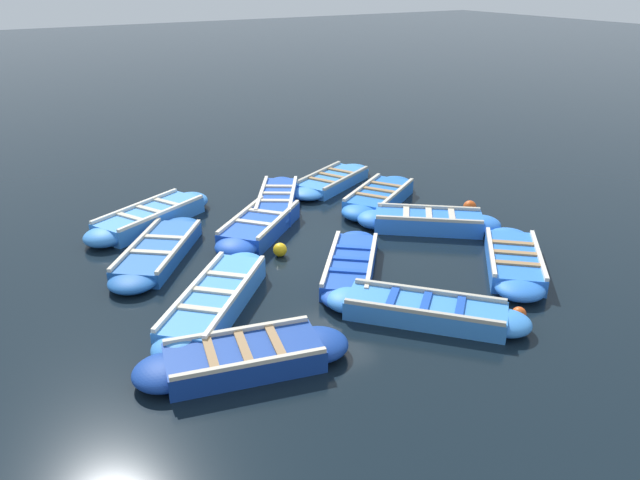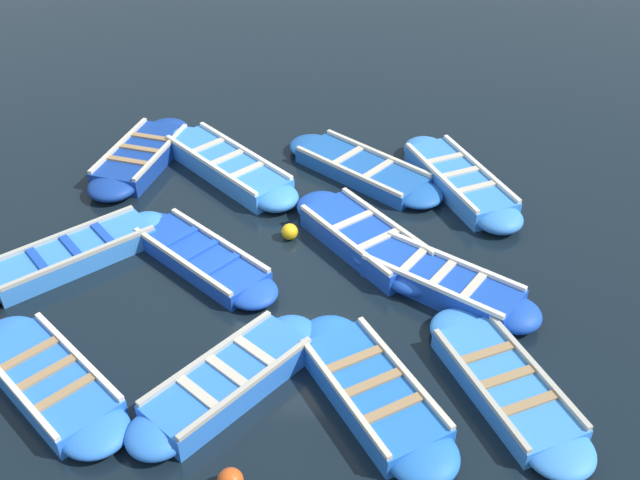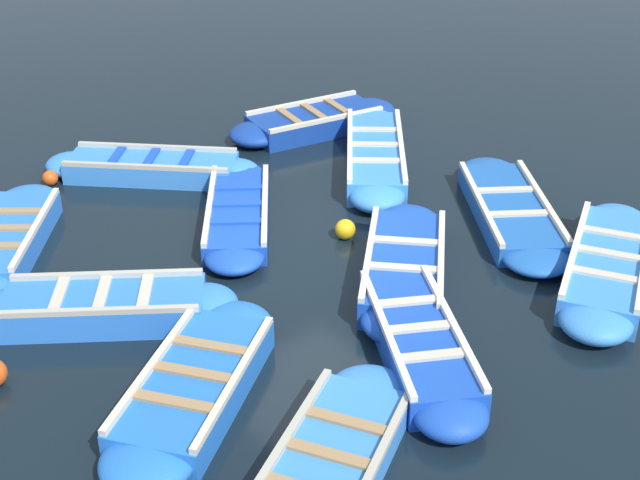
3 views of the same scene
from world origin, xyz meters
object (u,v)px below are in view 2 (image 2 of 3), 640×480
boat_outer_left (506,385)px  boat_bow_out (50,381)px  boat_broadside (141,157)px  boat_tucked (73,255)px  boat_mid_row (362,169)px  boat_outer_right (441,282)px  boat_far_corner (459,181)px  boat_drifting (365,239)px  boat_stern_in (228,381)px  boat_near_quay (228,166)px  boat_alongside (373,392)px  boat_inner_gap (201,258)px  buoy_orange_near (290,232)px

boat_outer_left → boat_bow_out: size_ratio=1.10×
boat_broadside → boat_tucked: 3.30m
boat_mid_row → boat_bow_out: bearing=55.1°
boat_bow_out → boat_mid_row: size_ratio=0.89×
boat_outer_right → boat_bow_out: boat_outer_right is taller
boat_far_corner → boat_mid_row: (1.89, -0.39, -0.04)m
boat_broadside → boat_far_corner: boat_far_corner is taller
boat_bow_out → boat_drifting: size_ratio=0.96×
boat_outer_right → boat_stern_in: (3.07, 2.36, 0.00)m
boat_outer_left → boat_near_quay: bearing=-48.5°
boat_alongside → boat_stern_in: bearing=-1.3°
boat_outer_left → boat_stern_in: size_ratio=1.10×
boat_inner_gap → boat_mid_row: size_ratio=0.90×
boat_inner_gap → boat_mid_row: 4.07m
boat_outer_right → boat_near_quay: size_ratio=0.96×
boat_inner_gap → boat_drifting: size_ratio=0.98×
boat_outer_right → boat_near_quay: 5.25m
boat_outer_right → boat_mid_row: (1.36, -3.50, -0.05)m
boat_drifting → boat_stern_in: size_ratio=1.04×
boat_alongside → boat_far_corner: bearing=-106.2°
boat_far_corner → boat_stern_in: (3.60, 5.47, 0.00)m
boat_alongside → buoy_orange_near: size_ratio=11.20×
boat_outer_right → boat_inner_gap: (4.02, -0.42, -0.04)m
boat_near_quay → boat_drifting: 3.59m
boat_outer_left → buoy_orange_near: boat_outer_left is taller
buoy_orange_near → boat_far_corner: bearing=-149.6°
boat_stern_in → boat_mid_row: bearing=-106.2°
boat_outer_right → boat_mid_row: size_ratio=0.94×
boat_broadside → boat_bow_out: 6.13m
boat_broadside → boat_inner_gap: bearing=120.5°
boat_far_corner → boat_stern_in: size_ratio=1.17×
boat_alongside → boat_drifting: bearing=-87.0°
boat_outer_right → buoy_orange_near: boat_outer_right is taller
boat_outer_right → boat_drifting: 1.66m
boat_bow_out → boat_stern_in: 2.49m
boat_outer_right → boat_bow_out: bearing=24.3°
boat_far_corner → boat_alongside: size_ratio=1.09×
boat_far_corner → boat_tucked: (6.72, 2.79, -0.02)m
boat_drifting → boat_far_corner: bearing=-131.4°
boat_far_corner → boat_outer_left: boat_far_corner is taller
boat_outer_left → buoy_orange_near: (3.36, -3.39, -0.00)m
boat_near_quay → boat_stern_in: (-0.98, 5.69, -0.00)m
boat_far_corner → boat_drifting: bearing=48.6°
boat_inner_gap → buoy_orange_near: bearing=-149.0°
boat_tucked → buoy_orange_near: boat_tucked is taller
boat_drifting → buoy_orange_near: boat_drifting is taller
boat_far_corner → buoy_orange_near: 3.62m
boat_alongside → boat_outer_right: bearing=-114.0°
boat_alongside → boat_tucked: boat_alongside is taller
boat_alongside → boat_mid_row: boat_alongside is taller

